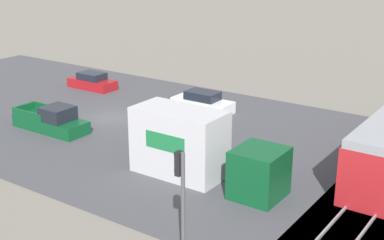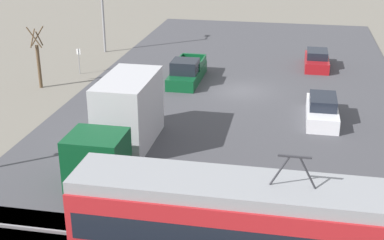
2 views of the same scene
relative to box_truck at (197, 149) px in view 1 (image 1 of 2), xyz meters
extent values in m
plane|color=slate|center=(-5.08, -11.21, -1.81)|extent=(320.00, 320.00, 0.00)
cube|color=#424247|center=(-5.08, -11.21, -1.77)|extent=(22.31, 48.70, 0.08)
cube|color=slate|center=(-5.08, 8.62, -1.77)|extent=(71.50, 4.40, 0.08)
cube|color=gray|center=(-5.08, 7.90, -1.66)|extent=(70.07, 0.10, 0.14)
cube|color=#0C4723|center=(0.00, 3.75, -0.45)|extent=(2.59, 2.40, 2.55)
cube|color=#B2B2B7|center=(0.00, -1.20, 0.14)|extent=(2.59, 5.10, 3.74)
cube|color=#196B38|center=(1.31, -1.20, 0.52)|extent=(0.02, 2.55, 0.94)
cube|color=#0C4723|center=(-0.86, -12.77, -1.30)|extent=(2.04, 5.68, 0.86)
cube|color=black|center=(-0.86, -11.98, -0.40)|extent=(1.87, 1.93, 0.93)
cube|color=#0C4723|center=(0.07, -13.97, -0.62)|extent=(0.12, 2.84, 0.50)
cube|color=#0C4723|center=(-1.80, -13.97, -0.62)|extent=(0.12, 2.84, 0.50)
cube|color=#0C4723|center=(-0.86, -15.50, -0.62)|extent=(1.87, 0.23, 0.50)
cube|color=red|center=(-0.07, -15.59, -1.04)|extent=(0.14, 0.04, 0.18)
cube|color=maroon|center=(-10.42, -18.30, -1.32)|extent=(1.86, 4.42, 0.82)
cube|color=black|center=(-10.42, -18.30, -0.61)|extent=(1.60, 2.30, 0.60)
cube|color=silver|center=(-10.49, -6.65, -1.29)|extent=(1.84, 4.80, 0.88)
cube|color=black|center=(-10.49, -6.65, -0.53)|extent=(1.58, 2.49, 0.64)
cylinder|color=#47474C|center=(7.58, 4.49, 0.77)|extent=(0.16, 0.16, 5.15)
cube|color=black|center=(7.58, 4.31, 2.86)|extent=(0.28, 0.22, 0.95)
sphere|color=#390606|center=(7.58, 4.19, 3.18)|extent=(0.18, 0.18, 0.18)
sphere|color=yellow|center=(7.58, 4.19, 2.86)|extent=(0.18, 0.18, 0.18)
sphere|color=black|center=(7.58, 4.19, 2.54)|extent=(0.18, 0.18, 0.18)
camera|label=1|loc=(22.14, 14.99, 10.58)|focal=50.00mm
camera|label=2|loc=(-8.54, 24.65, 10.43)|focal=50.00mm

